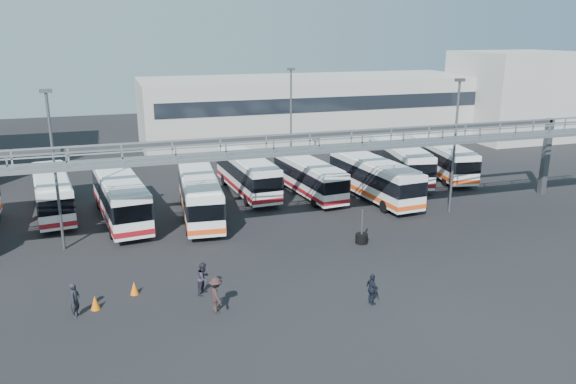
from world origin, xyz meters
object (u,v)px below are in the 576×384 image
object	(u,v)px
pedestrian_b	(204,278)
tire_stack	(362,238)
pedestrian_d	(372,289)
bus_2	(120,196)
cone_left	(95,302)
bus_8	(442,158)
light_pole_mid	(455,139)
bus_3	(200,195)
bus_1	(52,192)
pedestrian_a	(75,300)
bus_6	(374,177)
bus_5	(309,176)
bus_7	(399,160)
light_pole_back	(291,116)
pedestrian_c	(216,295)
light_pole_left	(54,162)
bus_4	(247,173)
cone_right	(134,288)

from	to	relation	value
pedestrian_b	tire_stack	bearing A→B (deg)	-30.68
pedestrian_d	bus_2	bearing A→B (deg)	29.00
bus_2	cone_left	size ratio (longest dim) A/B	15.61
cone_left	bus_8	bearing A→B (deg)	29.76
light_pole_mid	bus_3	xyz separation A→B (m)	(-18.60, 4.47, -3.88)
bus_1	pedestrian_a	bearing A→B (deg)	-90.04
pedestrian_b	bus_6	bearing A→B (deg)	-12.50
bus_5	bus_8	bearing A→B (deg)	3.22
bus_3	bus_7	distance (m)	20.42
light_pole_back	pedestrian_c	xyz separation A→B (m)	(-12.25, -25.35, -4.79)
light_pole_back	bus_1	distance (m)	22.33
light_pole_left	light_pole_mid	xyz separation A→B (m)	(28.00, -1.00, 0.00)
cone_left	bus_3	bearing A→B (deg)	59.61
bus_6	pedestrian_b	bearing A→B (deg)	-146.22
bus_5	pedestrian_b	size ratio (longest dim) A/B	5.72
bus_4	pedestrian_b	size ratio (longest dim) A/B	6.24
bus_7	pedestrian_a	world-z (taller)	bus_7
pedestrian_a	bus_1	bearing A→B (deg)	29.47
bus_6	tire_stack	xyz separation A→B (m)	(-5.27, -8.96, -1.47)
pedestrian_d	bus_6	bearing A→B (deg)	-31.11
bus_8	pedestrian_a	bearing A→B (deg)	-141.38
light_pole_left	bus_1	size ratio (longest dim) A/B	0.95
light_pole_mid	bus_5	distance (m)	12.33
pedestrian_d	bus_4	bearing A→B (deg)	-1.61
bus_2	pedestrian_c	world-z (taller)	bus_2
bus_1	pedestrian_c	size ratio (longest dim) A/B	5.76
bus_1	bus_6	xyz separation A→B (m)	(25.04, -3.80, 0.09)
light_pole_back	bus_5	size ratio (longest dim) A/B	1.00
bus_1	pedestrian_b	xyz separation A→B (m)	(8.59, -16.92, -0.89)
bus_5	pedestrian_b	bearing A→B (deg)	-132.29
light_pole_back	bus_4	xyz separation A→B (m)	(-5.64, -5.11, -3.88)
cone_left	tire_stack	xyz separation A→B (m)	(16.71, 4.22, 0.02)
bus_4	cone_right	world-z (taller)	bus_4
pedestrian_c	tire_stack	bearing A→B (deg)	-68.55
bus_8	cone_right	size ratio (longest dim) A/B	14.99
bus_6	pedestrian_d	distance (m)	18.99
light_pole_mid	pedestrian_b	bearing A→B (deg)	-158.39
light_pole_mid	pedestrian_a	world-z (taller)	light_pole_mid
bus_2	cone_right	bearing A→B (deg)	-95.71
light_pole_back	pedestrian_a	distance (m)	30.70
bus_8	tire_stack	size ratio (longest dim) A/B	4.67
light_pole_left	bus_2	size ratio (longest dim) A/B	0.87
pedestrian_a	pedestrian_b	world-z (taller)	pedestrian_a
light_pole_mid	cone_left	size ratio (longest dim) A/B	13.63
bus_8	cone_left	size ratio (longest dim) A/B	14.60
bus_6	pedestrian_a	size ratio (longest dim) A/B	6.27
bus_6	pedestrian_c	world-z (taller)	bus_6
bus_8	pedestrian_d	bearing A→B (deg)	-120.77
bus_1	bus_5	xyz separation A→B (m)	(20.29, -1.17, -0.10)
pedestrian_d	light_pole_back	bearing A→B (deg)	-14.08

